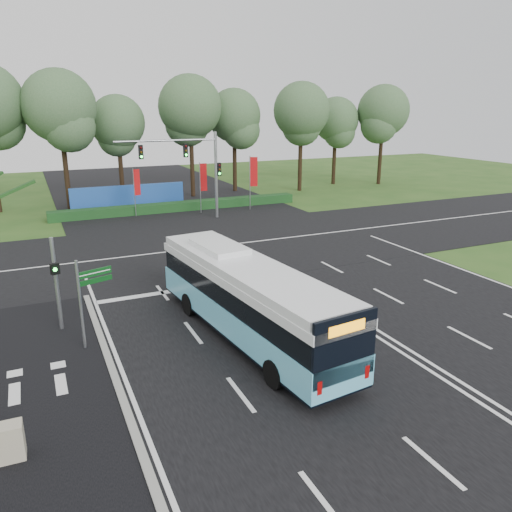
{
  "coord_description": "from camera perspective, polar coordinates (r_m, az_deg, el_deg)",
  "views": [
    {
      "loc": [
        -11.97,
        -17.97,
        8.89
      ],
      "look_at": [
        -2.86,
        2.0,
        2.3
      ],
      "focal_mm": 35.0,
      "sensor_mm": 36.0,
      "label": 1
    }
  ],
  "objects": [
    {
      "name": "blue_hoarding",
      "position": [
        46.33,
        -14.35,
        6.51
      ],
      "size": [
        10.0,
        0.3,
        2.2
      ],
      "primitive_type": "cube",
      "color": "#1D4BA1",
      "rests_on": "ground"
    },
    {
      "name": "hedge",
      "position": [
        44.94,
        -8.66,
        5.62
      ],
      "size": [
        22.0,
        1.2,
        0.8
      ],
      "primitive_type": "cube",
      "color": "#153B19",
      "rests_on": "ground"
    },
    {
      "name": "city_bus",
      "position": [
        19.6,
        -0.93,
        -4.88
      ],
      "size": [
        3.66,
        11.82,
        3.34
      ],
      "rotation": [
        0.0,
        0.0,
        0.11
      ],
      "color": "#63C5E6",
      "rests_on": "ground"
    },
    {
      "name": "street_sign",
      "position": [
        19.72,
        -18.68,
        -3.85
      ],
      "size": [
        1.32,
        0.51,
        3.55
      ],
      "rotation": [
        0.0,
        0.0,
        0.33
      ],
      "color": "gray",
      "rests_on": "ground"
    },
    {
      "name": "banner_flag_right",
      "position": [
        44.45,
        -0.37,
        9.23
      ],
      "size": [
        0.68,
        0.27,
        4.79
      ],
      "rotation": [
        0.0,
        0.0,
        -0.33
      ],
      "color": "gray",
      "rests_on": "ground"
    },
    {
      "name": "utility_cabinet",
      "position": [
        15.2,
        -26.19,
        -18.59
      ],
      "size": [
        0.65,
        0.55,
        1.06
      ],
      "primitive_type": "cube",
      "rotation": [
        0.0,
        0.0,
        -0.03
      ],
      "color": "#ADA48B",
      "rests_on": "ground"
    },
    {
      "name": "eucalyptus_row",
      "position": [
        50.58,
        -9.82,
        16.04
      ],
      "size": [
        53.96,
        8.89,
        12.53
      ],
      "color": "black",
      "rests_on": "ground"
    },
    {
      "name": "road_main",
      "position": [
        23.34,
        8.5,
        -5.82
      ],
      "size": [
        20.0,
        120.0,
        0.04
      ],
      "primitive_type": "cube",
      "color": "black",
      "rests_on": "ground"
    },
    {
      "name": "road_cross",
      "position": [
        33.47,
        -2.65,
        1.33
      ],
      "size": [
        120.0,
        14.0,
        0.05
      ],
      "primitive_type": "cube",
      "color": "black",
      "rests_on": "ground"
    },
    {
      "name": "pedestrian_signal",
      "position": [
        21.63,
        -21.86,
        -2.66
      ],
      "size": [
        0.37,
        0.44,
        3.96
      ],
      "rotation": [
        0.0,
        0.0,
        0.43
      ],
      "color": "gray",
      "rests_on": "ground"
    },
    {
      "name": "ground",
      "position": [
        23.35,
        8.5,
        -5.86
      ],
      "size": [
        120.0,
        120.0,
        0.0
      ],
      "primitive_type": "plane",
      "color": "#294F1A",
      "rests_on": "ground"
    },
    {
      "name": "banner_flag_left",
      "position": [
        42.93,
        -13.51,
        7.9
      ],
      "size": [
        0.58,
        0.2,
        4.04
      ],
      "rotation": [
        0.0,
        0.0,
        0.27
      ],
      "color": "gray",
      "rests_on": "ground"
    },
    {
      "name": "kerb_strip",
      "position": [
        17.48,
        -15.45,
        -14.3
      ],
      "size": [
        0.25,
        18.0,
        0.12
      ],
      "primitive_type": "cube",
      "color": "gray",
      "rests_on": "ground"
    },
    {
      "name": "bike_path",
      "position": [
        17.4,
        -23.52,
        -15.43
      ],
      "size": [
        5.0,
        18.0,
        0.06
      ],
      "primitive_type": "cube",
      "color": "black",
      "rests_on": "ground"
    },
    {
      "name": "traffic_light_gantry",
      "position": [
        40.57,
        -7.03,
        10.6
      ],
      "size": [
        8.41,
        0.28,
        7.0
      ],
      "color": "gray",
      "rests_on": "ground"
    },
    {
      "name": "banner_flag_mid",
      "position": [
        43.32,
        -6.11,
        8.61
      ],
      "size": [
        0.65,
        0.07,
        4.38
      ],
      "rotation": [
        0.0,
        0.0,
        0.0
      ],
      "color": "gray",
      "rests_on": "ground"
    }
  ]
}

